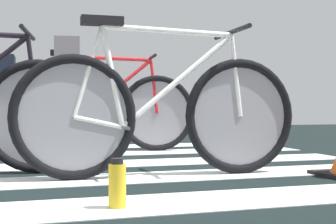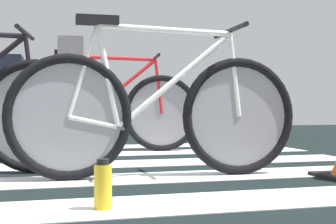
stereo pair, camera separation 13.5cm
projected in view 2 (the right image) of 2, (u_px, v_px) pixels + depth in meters
ground at (26, 178)px, 2.91m from camera, size 18.00×14.00×0.02m
crosswalk_markings at (15, 174)px, 2.99m from camera, size 5.36×4.25×0.00m
bicycle_1_of_4 at (157, 112)px, 2.84m from camera, size 1.74×0.52×0.93m
bicycle_3_of_4 at (107, 110)px, 4.48m from camera, size 1.73×0.52×0.93m
cyclist_3_of_4 at (72, 79)px, 4.43m from camera, size 0.35×0.43×1.04m
bicycle_4_of_4 at (42, 110)px, 5.46m from camera, size 1.74×0.52×0.93m
cyclist_4_of_4 at (13, 87)px, 5.39m from camera, size 0.33×0.42×0.98m
water_bottle at (103, 186)px, 1.96m from camera, size 0.07×0.07×0.21m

